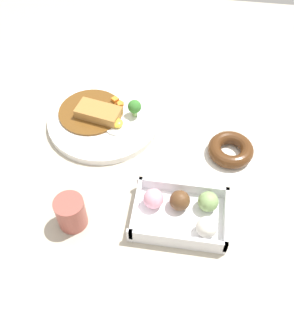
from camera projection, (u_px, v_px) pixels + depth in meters
name	position (u px, v px, depth m)	size (l,w,h in m)	color
ground_plane	(145.00, 166.00, 0.91)	(1.60, 1.60, 0.00)	#B2A893
curry_plate	(103.00, 119.00, 0.98)	(0.29, 0.29, 0.07)	white
donut_box	(182.00, 212.00, 0.80)	(0.20, 0.14, 0.06)	white
chocolate_ring_donut	(230.00, 150.00, 0.91)	(0.15, 0.15, 0.03)	white
coffee_mug	(71.00, 213.00, 0.78)	(0.06, 0.06, 0.08)	#9E4C42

